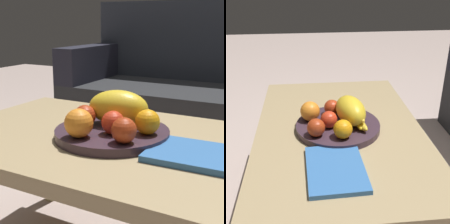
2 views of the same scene
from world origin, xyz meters
The scene contains 11 objects.
coffee_table centered at (0.00, 0.00, 0.41)m, with size 1.01×0.65×0.46m.
couch centered at (0.01, 1.22, 0.30)m, with size 1.70×0.70×0.90m.
fruit_bowl centered at (0.01, -0.01, 0.47)m, with size 0.33×0.33×0.03m, color #3A2834.
melon_large_front centered at (0.01, 0.04, 0.53)m, with size 0.18×0.10×0.10m, color yellow.
orange_front centered at (0.12, 0.00, 0.52)m, with size 0.07×0.07×0.07m, color orange.
orange_left centered at (-0.03, -0.11, 0.52)m, with size 0.08×0.08×0.08m, color orange.
apple_front centered at (0.04, -0.04, 0.51)m, with size 0.06×0.06×0.06m, color red.
apple_left centered at (-0.07, -0.02, 0.51)m, with size 0.06×0.06×0.06m, color #AD3618.
apple_right centered at (0.09, -0.09, 0.52)m, with size 0.07×0.07×0.07m, color #A93616.
banana_bunch centered at (0.03, 0.07, 0.51)m, with size 0.17×0.08×0.06m.
magazine centered at (0.28, -0.04, 0.47)m, with size 0.25×0.18×0.02m, color #356BAE.
Camera 1 is at (0.48, -0.85, 0.79)m, focal length 57.09 mm.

